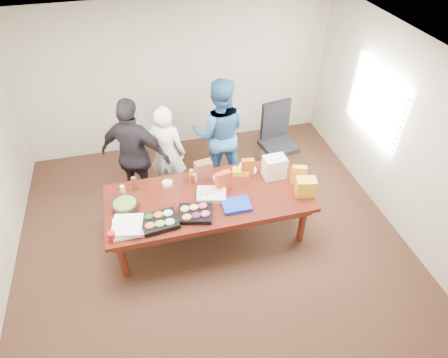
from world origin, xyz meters
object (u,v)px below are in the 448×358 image
object	(u,v)px
person_right	(220,133)
sheet_cake	(211,195)
office_chair	(279,144)
salad_bowl	(125,206)
conference_table	(209,216)
person_center	(167,153)

from	to	relation	value
person_right	sheet_cake	size ratio (longest dim) A/B	4.70
office_chair	salad_bowl	bearing A→B (deg)	-166.60
office_chair	person_right	size ratio (longest dim) A/B	0.66
conference_table	sheet_cake	xyz separation A→B (m)	(0.04, -0.00, 0.41)
conference_table	person_center	size ratio (longest dim) A/B	1.73
office_chair	person_right	bearing A→B (deg)	165.50
person_center	sheet_cake	size ratio (longest dim) A/B	4.09
person_right	conference_table	bearing A→B (deg)	83.61
person_right	sheet_cake	xyz separation A→B (m)	(-0.42, -1.23, -0.14)
conference_table	office_chair	distance (m)	1.87
conference_table	office_chair	xyz separation A→B (m)	(1.46, 1.14, 0.24)
conference_table	sheet_cake	size ratio (longest dim) A/B	7.08
office_chair	sheet_cake	world-z (taller)	office_chair
person_center	salad_bowl	bearing A→B (deg)	79.46
person_center	salad_bowl	size ratio (longest dim) A/B	4.60
salad_bowl	person_center	bearing A→B (deg)	56.14
person_right	salad_bowl	world-z (taller)	person_right
sheet_cake	office_chair	bearing A→B (deg)	52.76
conference_table	salad_bowl	distance (m)	1.19
person_center	person_right	bearing A→B (deg)	-147.34
conference_table	person_center	bearing A→B (deg)	111.21
office_chair	person_center	xyz separation A→B (m)	(-1.88, -0.06, 0.20)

